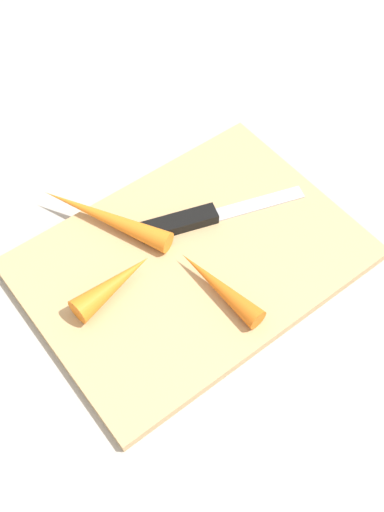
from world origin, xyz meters
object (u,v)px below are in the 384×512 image
Objects in this scene: carrot_longest at (105,217)px; cutting_board at (192,259)px; carrot_shortest at (113,284)px; knife at (190,220)px; carrot_medium at (219,286)px.

cutting_board is at bearing -177.99° from carrot_longest.
cutting_board is at bearing -14.91° from carrot_shortest.
knife is at bearing 55.49° from cutting_board.
knife is 2.02× the size of carrot_shortest.
carrot_shortest is 0.09m from carrot_longest.
carrot_longest is at bearing 117.63° from cutting_board.
cutting_board is at bearing -12.40° from carrot_medium.
carrot_longest reaches higher than carrot_medium.
carrot_longest reaches higher than cutting_board.
knife is 0.10m from carrot_longest.
cutting_board is 0.05m from knife.
carrot_longest is (-0.05, 0.10, 0.02)m from cutting_board.
carrot_medium is 1.16× the size of carrot_shortest.
cutting_board is 3.20× the size of carrot_medium.
carrot_medium is 0.69× the size of carrot_longest.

